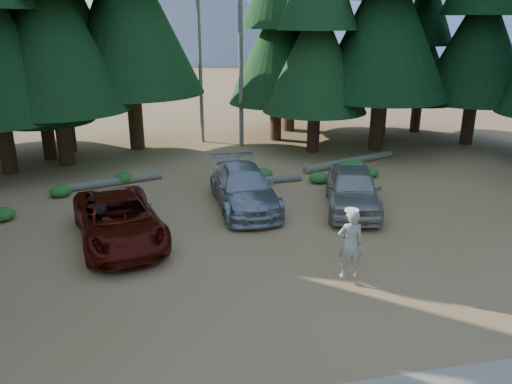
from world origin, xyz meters
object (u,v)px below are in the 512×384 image
frisbee_player (350,244)px  log_right (350,161)px  silver_minivan_center (244,188)px  log_mid (261,181)px  red_pickup (119,219)px  silver_minivan_right (353,189)px  log_left (111,182)px

frisbee_player → log_right: (4.31, 10.70, -0.95)m
silver_minivan_center → frisbee_player: 6.43m
silver_minivan_center → log_mid: silver_minivan_center is taller
red_pickup → frisbee_player: (6.09, -3.98, 0.40)m
log_mid → log_right: log_right is taller
silver_minivan_right → silver_minivan_center: bearing=-177.5°
frisbee_player → log_left: 11.89m
silver_minivan_right → log_mid: (-2.68, 3.56, -0.64)m
silver_minivan_right → frisbee_player: frisbee_player is taller
frisbee_player → log_right: 11.58m
silver_minivan_center → frisbee_player: frisbee_player is taller
silver_minivan_right → log_right: silver_minivan_right is taller
red_pickup → log_right: red_pickup is taller
silver_minivan_center → log_left: silver_minivan_center is taller
red_pickup → silver_minivan_center: silver_minivan_center is taller
log_left → log_right: (11.05, 0.95, 0.02)m
red_pickup → silver_minivan_right: bearing=-3.9°
log_left → log_mid: (6.23, -1.05, -0.00)m
silver_minivan_center → log_left: (-5.04, 3.55, -0.59)m
frisbee_player → log_mid: 8.77m
red_pickup → silver_minivan_center: size_ratio=1.02×
silver_minivan_center → log_left: bearing=143.7°
log_mid → log_left: bearing=166.5°
silver_minivan_right → frisbee_player: 5.59m
red_pickup → silver_minivan_center: (4.40, 2.22, 0.02)m
silver_minivan_right → frisbee_player: (-2.18, -5.14, 0.34)m
log_left → log_mid: size_ratio=1.18×
log_left → log_mid: bearing=-26.4°
red_pickup → log_left: 5.84m
red_pickup → log_left: red_pickup is taller
silver_minivan_right → log_right: size_ratio=0.85×
red_pickup → log_left: (-0.64, 5.77, -0.57)m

